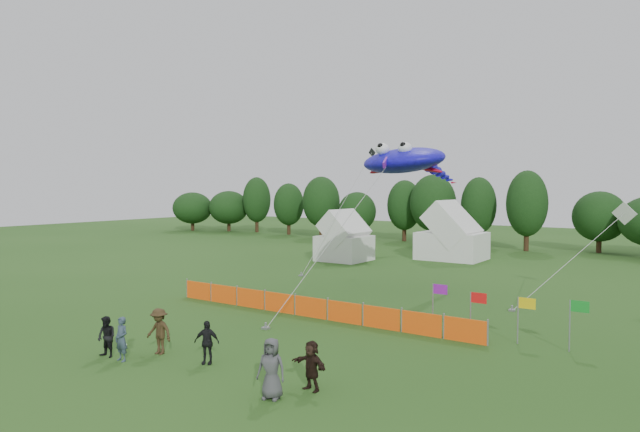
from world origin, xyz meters
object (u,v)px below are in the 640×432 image
Objects in this scene: spectator_b at (107,337)px; spectator_f at (311,366)px; barrier_fence at (310,307)px; stingray_kite at (407,161)px; spectator_d at (207,342)px; spectator_c at (159,331)px; tent_right at (452,237)px; spectator_a at (121,339)px; spectator_e at (271,368)px; tent_left at (344,240)px.

spectator_b is 0.98× the size of spectator_f.
barrier_fence is 11.58m from stingray_kite.
spectator_d is at bearing -89.12° from stingray_kite.
spectator_c is 2.42m from spectator_d.
spectator_d reaches higher than barrier_fence.
tent_right is 35.34m from spectator_a.
spectator_b is at bearing 175.75° from spectator_d.
spectator_f is (4.75, -0.02, 0.00)m from spectator_d.
stingray_kite reaches higher than spectator_d.
barrier_fence is 8.33m from spectator_d.
spectator_e is (7.02, 0.29, 0.11)m from spectator_a.
spectator_c is 0.09× the size of stingray_kite.
barrier_fence is 11.43× the size of spectator_b.
spectator_e is at bearing -76.38° from stingray_kite.
spectator_e is 0.10× the size of stingray_kite.
spectator_e is (6.57, -1.10, 0.04)m from spectator_c.
tent_left is at bearing 107.70° from spectator_a.
tent_left is 9.68m from tent_right.
tent_left is 2.59× the size of spectator_b.
tent_left is at bearing 99.62° from spectator_b.
tent_left is 2.45× the size of spectator_a.
tent_left is 30.21m from spectator_b.
tent_right reaches higher than barrier_fence.
spectator_f is at bearing 5.43° from spectator_b.
spectator_d is at bearing -81.52° from barrier_fence.
spectator_f reaches higher than barrier_fence.
spectator_f is at bearing -54.07° from barrier_fence.
spectator_c is 0.96× the size of spectator_e.
barrier_fence is 9.96m from spectator_a.
barrier_fence is 9.51× the size of spectator_e.
tent_right reaches higher than spectator_f.
tent_left reaches higher than barrier_fence.
spectator_b is at bearing -104.28° from barrier_fence.
tent_right is at bearing 87.35° from spectator_e.
spectator_d is 1.00× the size of spectator_f.
spectator_e is 1.17× the size of spectator_f.
spectator_f is at bearing -73.54° from stingray_kite.
spectator_c reaches higher than spectator_d.
tent_left is 2.26× the size of spectator_c.
stingray_kite reaches higher than spectator_b.
tent_right is 25.67m from barrier_fence.
stingray_kite is (-0.26, 16.95, 7.26)m from spectator_d.
spectator_a is 1.03× the size of spectator_f.
barrier_fence is 11.16× the size of spectator_d.
spectator_e is (8.16, -35.01, -1.07)m from tent_right.
spectator_c is (0.45, 1.38, 0.07)m from spectator_a.
spectator_b is at bearing -75.15° from tent_left.
spectator_a is 0.09× the size of stingray_kite.
spectator_a is (1.14, -35.30, -1.18)m from tent_right.
tent_right is 35.35m from spectator_b.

